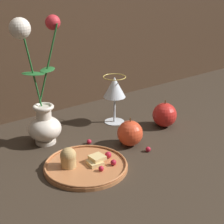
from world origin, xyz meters
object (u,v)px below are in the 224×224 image
(plate_with_pastries, at_px, (84,165))
(apple_beside_vase, at_px, (130,133))
(vase, at_px, (41,104))
(apple_near_glass, at_px, (165,115))
(wine_glass, at_px, (114,89))

(plate_with_pastries, bearing_deg, apple_beside_vase, 10.24)
(vase, xyz_separation_m, apple_beside_vase, (0.20, -0.17, -0.09))
(plate_with_pastries, height_order, apple_near_glass, apple_near_glass)
(plate_with_pastries, xyz_separation_m, wine_glass, (0.26, 0.20, 0.11))
(vase, xyz_separation_m, apple_near_glass, (0.39, -0.14, -0.09))
(vase, bearing_deg, apple_beside_vase, -40.89)
(wine_glass, relative_size, apple_near_glass, 1.75)
(wine_glass, xyz_separation_m, apple_beside_vase, (-0.07, -0.17, -0.08))
(plate_with_pastries, distance_m, apple_beside_vase, 0.19)
(wine_glass, bearing_deg, apple_near_glass, -49.14)
(vase, distance_m, apple_near_glass, 0.42)
(wine_glass, height_order, apple_beside_vase, wine_glass)
(wine_glass, bearing_deg, apple_beside_vase, -112.53)
(wine_glass, bearing_deg, vase, 179.09)
(plate_with_pastries, bearing_deg, vase, 93.20)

